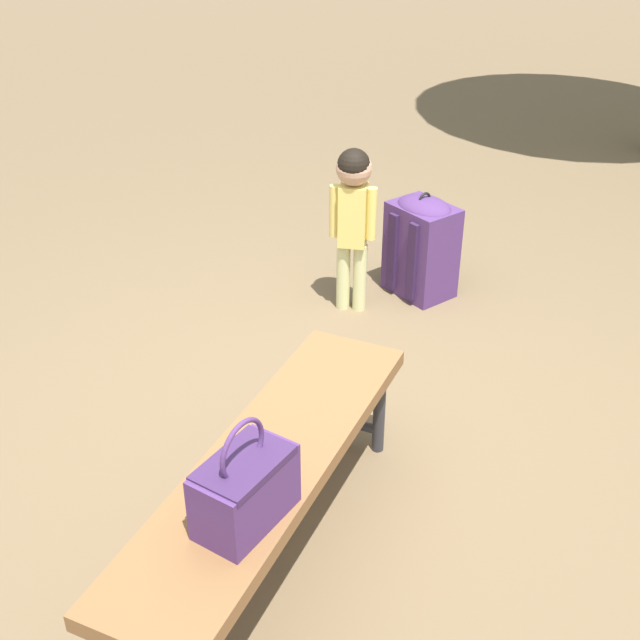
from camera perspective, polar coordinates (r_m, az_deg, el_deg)
The scene contains 5 objects.
ground_plane at distance 3.60m, azimuth -0.23°, elevation -7.33°, with size 40.00×40.00×0.00m, color brown.
park_bench at distance 2.77m, azimuth -3.59°, elevation -10.49°, with size 1.65×0.69×0.45m.
handbag at distance 2.44m, azimuth -5.32°, elevation -11.69°, with size 0.36×0.28×0.37m.
child_standing at distance 4.20m, azimuth 2.35°, elevation 8.08°, with size 0.19×0.25×0.91m.
backpack_large at distance 4.53m, azimuth 7.20°, elevation 5.37°, with size 0.43×0.44×0.60m.
Camera 1 is at (-2.76, -0.68, 2.21)m, focal length 45.32 mm.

